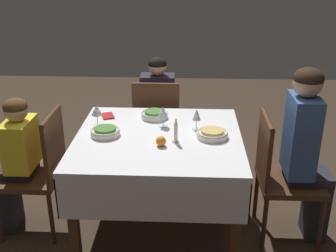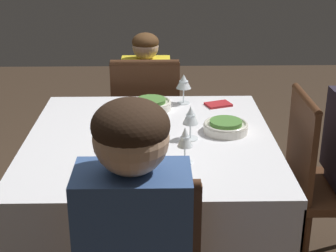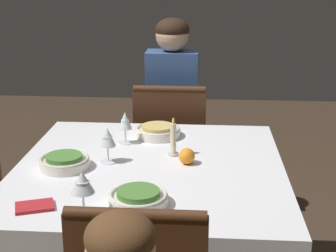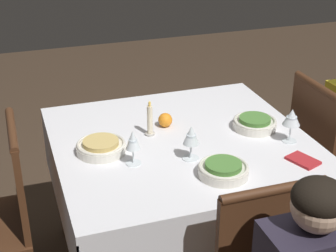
{
  "view_description": "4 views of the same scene",
  "coord_description": "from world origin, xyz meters",
  "views": [
    {
      "loc": [
        2.64,
        0.19,
        1.95
      ],
      "look_at": [
        -0.02,
        0.07,
        0.83
      ],
      "focal_mm": 45.0,
      "sensor_mm": 36.0,
      "label": 1
    },
    {
      "loc": [
        -0.04,
        2.12,
        1.65
      ],
      "look_at": [
        -0.08,
        0.0,
        0.81
      ],
      "focal_mm": 55.0,
      "sensor_mm": 36.0,
      "label": 2
    },
    {
      "loc": [
        0.22,
        -1.97,
        1.55
      ],
      "look_at": [
        0.07,
        0.09,
        0.9
      ],
      "focal_mm": 55.0,
      "sensor_mm": 36.0,
      "label": 3
    },
    {
      "loc": [
        -1.95,
        0.71,
        1.84
      ],
      "look_at": [
        0.03,
        0.05,
        0.82
      ],
      "focal_mm": 55.0,
      "sensor_mm": 36.0,
      "label": 4
    }
  ],
  "objects": [
    {
      "name": "wine_glass_west",
      "position": [
        -0.18,
        0.02,
        0.86
      ],
      "size": [
        0.07,
        0.07,
        0.15
      ],
      "color": "white",
      "rests_on": "dining_table"
    },
    {
      "name": "candle_centerpiece",
      "position": [
        0.09,
        0.12,
        0.82
      ],
      "size": [
        0.05,
        0.05,
        0.17
      ],
      "color": "beige",
      "rests_on": "dining_table"
    },
    {
      "name": "chair_south",
      "position": [
        0.04,
        -0.85,
        0.51
      ],
      "size": [
        0.43,
        0.44,
        0.92
      ],
      "color": "#472816",
      "rests_on": "ground_plane"
    },
    {
      "name": "person_child_yellow",
      "position": [
        0.04,
        -1.02,
        0.56
      ],
      "size": [
        0.3,
        0.33,
        1.03
      ],
      "color": "#282833",
      "rests_on": "ground_plane"
    },
    {
      "name": "bowl_west",
      "position": [
        -0.34,
        -0.05,
        0.78
      ],
      "size": [
        0.2,
        0.2,
        0.06
      ],
      "color": "silver",
      "rests_on": "dining_table"
    },
    {
      "name": "bowl_south",
      "position": [
        0.0,
        -0.37,
        0.78
      ],
      "size": [
        0.21,
        0.21,
        0.06
      ],
      "color": "silver",
      "rests_on": "dining_table"
    },
    {
      "name": "orange_fruit",
      "position": [
        0.15,
        0.03,
        0.79
      ],
      "size": [
        0.07,
        0.07,
        0.07
      ],
      "primitive_type": "sphere",
      "color": "orange",
      "rests_on": "dining_table"
    },
    {
      "name": "chair_west",
      "position": [
        -0.83,
        -0.07,
        0.51
      ],
      "size": [
        0.44,
        0.43,
        0.92
      ],
      "rotation": [
        0.0,
        0.0,
        -1.57
      ],
      "color": "#472816",
      "rests_on": "ground_plane"
    },
    {
      "name": "bowl_north",
      "position": [
        0.0,
        0.37,
        0.78
      ],
      "size": [
        0.22,
        0.22,
        0.06
      ],
      "color": "silver",
      "rests_on": "dining_table"
    },
    {
      "name": "dining_table",
      "position": [
        0.0,
        0.0,
        0.65
      ],
      "size": [
        1.1,
        1.15,
        0.75
      ],
      "color": "silver",
      "rests_on": "ground_plane"
    },
    {
      "name": "wine_glass_south",
      "position": [
        -0.17,
        -0.46,
        0.87
      ],
      "size": [
        0.08,
        0.08,
        0.16
      ],
      "color": "white",
      "rests_on": "dining_table"
    },
    {
      "name": "napkin_red_folded",
      "position": [
        -0.35,
        -0.42,
        0.76
      ],
      "size": [
        0.15,
        0.13,
        0.01
      ],
      "rotation": [
        0.0,
        0.0,
        0.35
      ],
      "color": "#AD2328",
      "rests_on": "dining_table"
    },
    {
      "name": "wine_glass_north",
      "position": [
        -0.14,
        0.26,
        0.86
      ],
      "size": [
        0.07,
        0.07,
        0.15
      ],
      "color": "white",
      "rests_on": "dining_table"
    }
  ]
}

